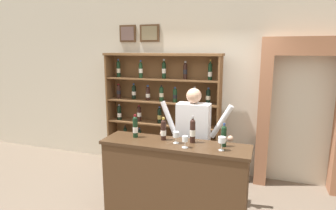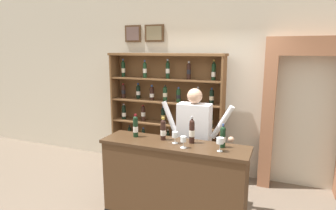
% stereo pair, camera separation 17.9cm
% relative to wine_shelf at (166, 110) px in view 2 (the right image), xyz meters
% --- Properties ---
extents(back_wall, '(12.00, 0.19, 3.56)m').
position_rel_wine_shelf_xyz_m(back_wall, '(0.62, 0.35, 0.66)').
color(back_wall, beige).
rests_on(back_wall, ground).
extents(wine_shelf, '(2.07, 0.34, 2.11)m').
position_rel_wine_shelf_xyz_m(wine_shelf, '(0.00, 0.00, 0.00)').
color(wine_shelf, brown).
rests_on(wine_shelf, ground).
extents(archway_doorway, '(1.30, 0.45, 2.36)m').
position_rel_wine_shelf_xyz_m(archway_doorway, '(2.24, 0.21, 0.18)').
color(archway_doorway, '#9E6647').
rests_on(archway_doorway, ground).
extents(tasting_counter, '(1.85, 0.49, 1.04)m').
position_rel_wine_shelf_xyz_m(tasting_counter, '(0.67, -1.38, -0.60)').
color(tasting_counter, '#4C331E').
rests_on(tasting_counter, ground).
extents(shopkeeper, '(1.04, 0.22, 1.66)m').
position_rel_wine_shelf_xyz_m(shopkeeper, '(0.78, -0.88, -0.09)').
color(shopkeeper, '#2D3347').
rests_on(shopkeeper, ground).
extents(tasting_bottle_grappa, '(0.07, 0.07, 0.31)m').
position_rel_wine_shelf_xyz_m(tasting_bottle_grappa, '(0.11, -1.33, 0.06)').
color(tasting_bottle_grappa, black).
rests_on(tasting_bottle_grappa, tasting_counter).
extents(tasting_bottle_rosso, '(0.07, 0.07, 0.29)m').
position_rel_wine_shelf_xyz_m(tasting_bottle_rosso, '(0.50, -1.31, 0.05)').
color(tasting_bottle_rosso, black).
rests_on(tasting_bottle_rosso, tasting_counter).
extents(tasting_bottle_prosecco, '(0.07, 0.07, 0.34)m').
position_rel_wine_shelf_xyz_m(tasting_bottle_prosecco, '(0.87, -1.29, 0.07)').
color(tasting_bottle_prosecco, black).
rests_on(tasting_bottle_prosecco, tasting_counter).
extents(tasting_bottle_riserva, '(0.07, 0.07, 0.28)m').
position_rel_wine_shelf_xyz_m(tasting_bottle_riserva, '(1.26, -1.31, 0.05)').
color(tasting_bottle_riserva, black).
rests_on(tasting_bottle_riserva, tasting_counter).
extents(wine_glass_left, '(0.08, 0.08, 0.16)m').
position_rel_wine_shelf_xyz_m(wine_glass_left, '(1.26, -1.45, 0.03)').
color(wine_glass_left, silver).
rests_on(wine_glass_left, tasting_counter).
extents(wine_glass_right, '(0.07, 0.07, 0.15)m').
position_rel_wine_shelf_xyz_m(wine_glass_right, '(0.69, -1.38, 0.02)').
color(wine_glass_right, silver).
rests_on(wine_glass_right, tasting_counter).
extents(wine_glass_center, '(0.07, 0.07, 0.14)m').
position_rel_wine_shelf_xyz_m(wine_glass_center, '(0.84, -1.50, 0.01)').
color(wine_glass_center, silver).
rests_on(wine_glass_center, tasting_counter).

